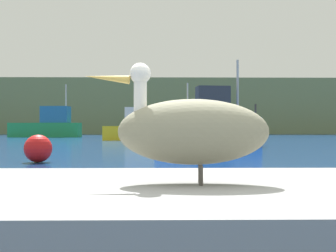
% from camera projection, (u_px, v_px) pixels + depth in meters
% --- Properties ---
extents(hillside_backdrop, '(140.00, 14.16, 7.37)m').
position_uv_depth(hillside_backdrop, '(162.00, 108.00, 67.04)').
color(hillside_backdrop, '#6B7A51').
rests_on(hillside_backdrop, ground).
extents(pier_dock, '(3.91, 2.45, 0.62)m').
position_uv_depth(pier_dock, '(193.00, 229.00, 3.18)').
color(pier_dock, gray).
rests_on(pier_dock, ground).
extents(pelican, '(1.29, 0.53, 0.83)m').
position_uv_depth(pelican, '(191.00, 130.00, 3.18)').
color(pelican, gray).
rests_on(pelican, pier_dock).
extents(fishing_boat_green, '(6.75, 2.24, 5.07)m').
position_uv_depth(fishing_boat_green, '(48.00, 126.00, 44.60)').
color(fishing_boat_green, '#1E8C4C').
rests_on(fishing_boat_green, ground).
extents(fishing_boat_yellow, '(7.82, 2.65, 4.29)m').
position_uv_depth(fishing_boat_yellow, '(153.00, 128.00, 34.91)').
color(fishing_boat_yellow, yellow).
rests_on(fishing_boat_yellow, ground).
extents(fishing_boat_blue, '(5.44, 2.03, 4.46)m').
position_uv_depth(fishing_boat_blue, '(208.00, 126.00, 23.77)').
color(fishing_boat_blue, blue).
rests_on(fishing_boat_blue, ground).
extents(mooring_buoy, '(0.79, 0.79, 0.79)m').
position_uv_depth(mooring_buoy, '(38.00, 149.00, 13.12)').
color(mooring_buoy, red).
rests_on(mooring_buoy, ground).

